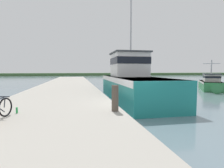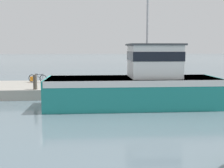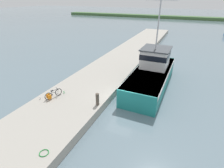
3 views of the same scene
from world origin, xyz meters
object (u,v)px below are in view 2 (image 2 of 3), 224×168
Objects in this scene: bicycle_touring at (36,78)px; water_bottle_by_bike at (48,81)px; fishing_boat_main at (142,84)px; mooring_post at (35,82)px; water_bottle_on_curb at (31,80)px.

water_bottle_by_bike is (0.44, 1.14, -0.24)m from bicycle_touring.
fishing_boat_main is 8.09m from mooring_post.
fishing_boat_main is at bearing 44.89° from water_bottle_by_bike.
mooring_post is 4.64× the size of water_bottle_by_bike.
water_bottle_by_bike is (1.32, 1.77, -0.01)m from water_bottle_on_curb.
mooring_post is 4.31× the size of water_bottle_on_curb.
bicycle_touring is (-7.49, -8.17, -0.37)m from fishing_boat_main.
mooring_post is (4.36, 0.71, 0.19)m from bicycle_touring.
fishing_boat_main is 11.09m from bicycle_touring.
fishing_boat_main is at bearing 65.01° from bicycle_touring.
bicycle_touring is 7.24× the size of water_bottle_by_bike.
water_bottle_by_bike is (-3.92, 0.44, -0.43)m from mooring_post.
fishing_boat_main reaches higher than water_bottle_on_curb.
fishing_boat_main is 12.08× the size of mooring_post.
water_bottle_on_curb is at bearing -132.84° from fishing_boat_main.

